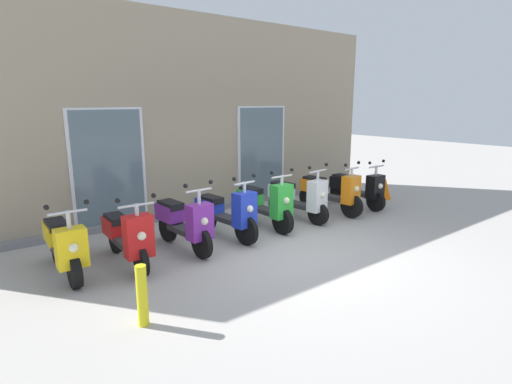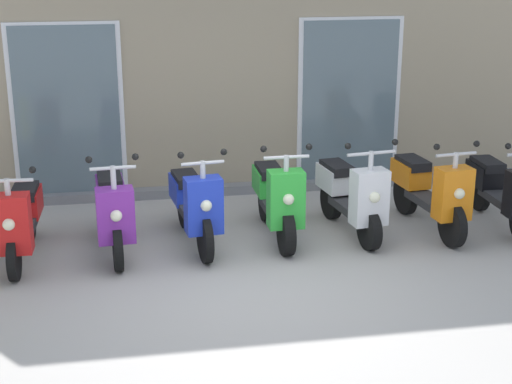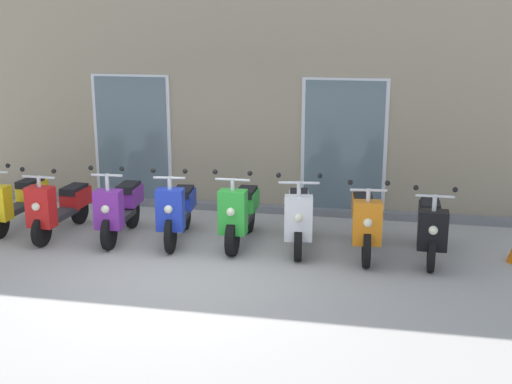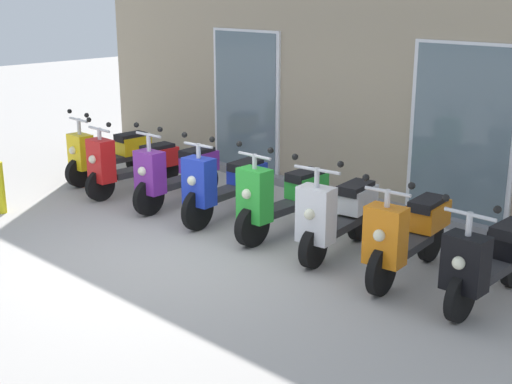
% 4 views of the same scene
% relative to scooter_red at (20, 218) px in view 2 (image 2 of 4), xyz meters
% --- Properties ---
extents(ground_plane, '(40.00, 40.00, 0.00)m').
position_rel_scooter_red_xyz_m(ground_plane, '(2.29, -1.20, -0.46)').
color(ground_plane, '#A8A39E').
extents(storefront_facade, '(10.47, 0.50, 4.19)m').
position_rel_scooter_red_xyz_m(storefront_facade, '(2.29, 2.09, 1.57)').
color(storefront_facade, gray).
rests_on(storefront_facade, ground_plane).
extents(scooter_red, '(0.57, 1.61, 1.16)m').
position_rel_scooter_red_xyz_m(scooter_red, '(0.00, 0.00, 0.00)').
color(scooter_red, black).
rests_on(scooter_red, ground_plane).
extents(scooter_purple, '(0.52, 1.55, 1.22)m').
position_rel_scooter_red_xyz_m(scooter_purple, '(0.97, 0.03, 0.02)').
color(scooter_purple, black).
rests_on(scooter_purple, ground_plane).
extents(scooter_blue, '(0.54, 1.63, 1.21)m').
position_rel_scooter_red_xyz_m(scooter_blue, '(1.85, 0.10, 0.02)').
color(scooter_blue, black).
rests_on(scooter_blue, ground_plane).
extents(scooter_green, '(0.56, 1.58, 1.21)m').
position_rel_scooter_red_xyz_m(scooter_green, '(2.79, 0.15, 0.01)').
color(scooter_green, black).
rests_on(scooter_green, ground_plane).
extents(scooter_white, '(0.62, 1.51, 1.22)m').
position_rel_scooter_red_xyz_m(scooter_white, '(3.65, 0.11, 0.02)').
color(scooter_white, black).
rests_on(scooter_white, ground_plane).
extents(scooter_orange, '(0.56, 1.65, 1.18)m').
position_rel_scooter_red_xyz_m(scooter_orange, '(4.59, 0.08, 0.03)').
color(scooter_orange, black).
rests_on(scooter_orange, ground_plane).
extents(scooter_black, '(0.56, 1.56, 1.15)m').
position_rel_scooter_red_xyz_m(scooter_black, '(5.49, 0.08, -0.00)').
color(scooter_black, black).
rests_on(scooter_black, ground_plane).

